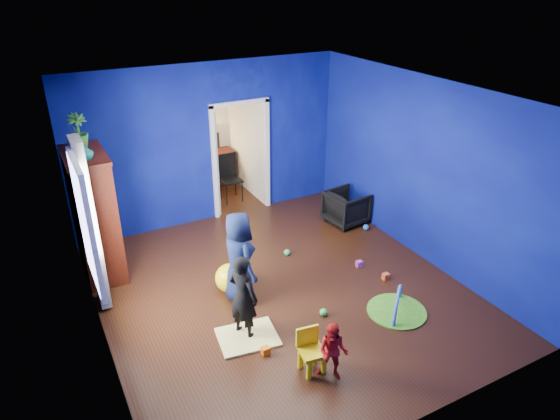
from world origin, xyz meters
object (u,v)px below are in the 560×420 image
tv_armoire (94,215)px  play_mat (397,311)px  hopper_ball (230,278)px  child_black (243,297)px  kid_chair (312,354)px  crt_tv (97,212)px  toddler_red (333,352)px  vase (85,152)px  child_navy (239,258)px  study_desk (214,168)px  armchair (347,207)px  folding_chair (231,179)px

tv_armoire → play_mat: (3.40, -2.98, -0.97)m
hopper_ball → play_mat: (1.84, -1.56, -0.21)m
child_black → hopper_ball: (0.21, 0.98, -0.37)m
tv_armoire → kid_chair: (1.78, -3.38, -0.73)m
crt_tv → toddler_red: bearing=-62.2°
vase → hopper_ball: bearing=-36.0°
hopper_ball → play_mat: 2.42m
child_navy → vase: bearing=45.1°
hopper_ball → kid_chair: size_ratio=0.88×
play_mat → tv_armoire: bearing=138.7°
study_desk → hopper_ball: bearing=-108.0°
vase → crt_tv: vase is taller
armchair → folding_chair: folding_chair is taller
play_mat → folding_chair: bearing=97.3°
hopper_ball → crt_tv: bearing=136.7°
armchair → child_black: 3.60m
toddler_red → hopper_ball: bearing=145.3°
child_navy → crt_tv: child_navy is taller
folding_chair → toddler_red: bearing=-99.9°
toddler_red → hopper_ball: (-0.37, 2.15, -0.15)m
child_navy → crt_tv: bearing=38.8°
child_navy → tv_armoire: bearing=39.5°
study_desk → folding_chair: 0.96m
tv_armoire → study_desk: size_ratio=2.23×
child_navy → folding_chair: bearing=-25.0°
child_navy → vase: size_ratio=6.26×
armchair → tv_armoire: (-4.32, 0.41, 0.67)m
child_navy → play_mat: size_ratio=1.67×
kid_chair → child_navy: bearing=104.3°
child_navy → armchair: bearing=-69.2°
child_black → crt_tv: bearing=1.7°
toddler_red → study_desk: bearing=127.1°
child_navy → hopper_ball: child_navy is taller
child_black → folding_chair: child_black is taller
vase → crt_tv: bearing=82.4°
crt_tv → hopper_ball: (1.51, -1.43, -0.80)m
kid_chair → study_desk: 5.95m
child_black → tv_armoire: 2.78m
kid_chair → crt_tv: bearing=125.7°
vase → crt_tv: (0.04, 0.30, -1.05)m
child_black → toddler_red: 1.33m
child_navy → folding_chair: child_navy is taller
armchair → crt_tv: 4.36m
hopper_ball → study_desk: 4.11m
crt_tv → kid_chair: 3.88m
toddler_red → armchair: bearing=98.5°
armchair → tv_armoire: tv_armoire is taller
kid_chair → study_desk: size_ratio=0.57×
vase → kid_chair: (1.78, -3.08, -1.82)m
tv_armoire → hopper_ball: 2.24m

